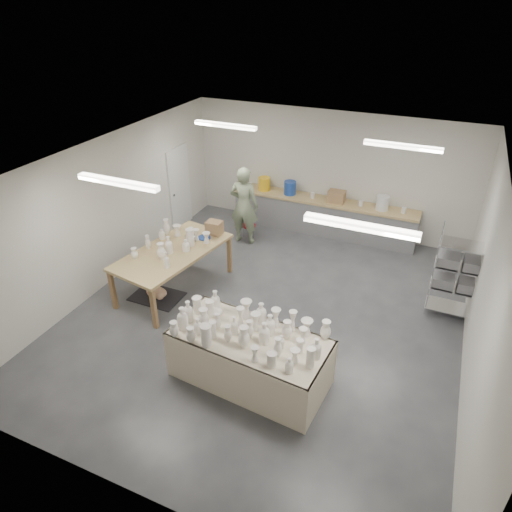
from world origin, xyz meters
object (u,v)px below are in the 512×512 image
at_px(potter, 244,205).
at_px(red_stool, 249,226).
at_px(drying_table, 249,355).
at_px(work_table, 177,248).

height_order(potter, red_stool, potter).
relative_size(drying_table, red_stool, 6.08).
relative_size(work_table, potter, 1.37).
xyz_separation_m(drying_table, work_table, (-2.41, 1.81, 0.43)).
height_order(work_table, potter, potter).
bearing_deg(potter, drying_table, 110.61).
relative_size(drying_table, work_table, 0.96).
distance_m(work_table, red_stool, 2.71).
relative_size(work_table, red_stool, 6.31).
distance_m(potter, red_stool, 0.73).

